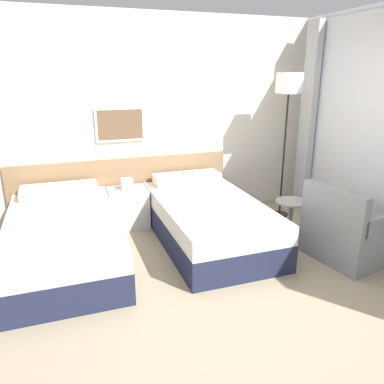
{
  "coord_description": "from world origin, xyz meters",
  "views": [
    {
      "loc": [
        -1.36,
        -2.95,
        1.97
      ],
      "look_at": [
        -0.02,
        0.86,
        0.67
      ],
      "focal_mm": 35.0,
      "sensor_mm": 36.0,
      "label": 1
    }
  ],
  "objects_px": {
    "bed_near_door": "(64,239)",
    "side_table": "(291,213)",
    "nightstand": "(128,207)",
    "bed_near_window": "(207,220)",
    "armchair": "(351,233)",
    "floor_lamp": "(288,95)"
  },
  "relations": [
    {
      "from": "nightstand",
      "to": "bed_near_window",
      "type": "bearing_deg",
      "value": -42.58
    },
    {
      "from": "bed_near_window",
      "to": "floor_lamp",
      "type": "xyz_separation_m",
      "value": [
        1.3,
        0.45,
        1.41
      ]
    },
    {
      "from": "nightstand",
      "to": "armchair",
      "type": "height_order",
      "value": "armchair"
    },
    {
      "from": "bed_near_door",
      "to": "armchair",
      "type": "bearing_deg",
      "value": -16.97
    },
    {
      "from": "side_table",
      "to": "armchair",
      "type": "xyz_separation_m",
      "value": [
        0.38,
        -0.6,
        -0.07
      ]
    },
    {
      "from": "bed_near_door",
      "to": "side_table",
      "type": "bearing_deg",
      "value": -6.8
    },
    {
      "from": "bed_near_door",
      "to": "bed_near_window",
      "type": "bearing_deg",
      "value": 0.0
    },
    {
      "from": "armchair",
      "to": "floor_lamp",
      "type": "bearing_deg",
      "value": -8.43
    },
    {
      "from": "bed_near_door",
      "to": "floor_lamp",
      "type": "xyz_separation_m",
      "value": [
        2.95,
        0.45,
        1.41
      ]
    },
    {
      "from": "bed_near_door",
      "to": "side_table",
      "type": "height_order",
      "value": "bed_near_door"
    },
    {
      "from": "bed_near_door",
      "to": "side_table",
      "type": "relative_size",
      "value": 4.09
    },
    {
      "from": "nightstand",
      "to": "armchair",
      "type": "distance_m",
      "value": 2.73
    },
    {
      "from": "bed_near_window",
      "to": "nightstand",
      "type": "xyz_separation_m",
      "value": [
        -0.83,
        0.76,
        -0.0
      ]
    },
    {
      "from": "bed_near_door",
      "to": "side_table",
      "type": "xyz_separation_m",
      "value": [
        2.61,
        -0.31,
        0.08
      ]
    },
    {
      "from": "bed_near_window",
      "to": "side_table",
      "type": "bearing_deg",
      "value": -18.0
    },
    {
      "from": "bed_near_window",
      "to": "armchair",
      "type": "xyz_separation_m",
      "value": [
        1.34,
        -0.91,
        0.01
      ]
    },
    {
      "from": "side_table",
      "to": "armchair",
      "type": "relative_size",
      "value": 0.52
    },
    {
      "from": "bed_near_window",
      "to": "nightstand",
      "type": "relative_size",
      "value": 3.12
    },
    {
      "from": "bed_near_door",
      "to": "floor_lamp",
      "type": "relative_size",
      "value": 1.04
    },
    {
      "from": "nightstand",
      "to": "side_table",
      "type": "height_order",
      "value": "nightstand"
    },
    {
      "from": "floor_lamp",
      "to": "bed_near_window",
      "type": "bearing_deg",
      "value": -160.8
    },
    {
      "from": "floor_lamp",
      "to": "side_table",
      "type": "xyz_separation_m",
      "value": [
        -0.34,
        -0.76,
        -1.34
      ]
    }
  ]
}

